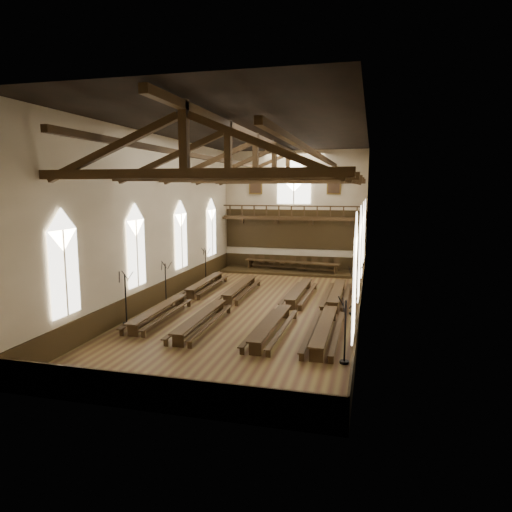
% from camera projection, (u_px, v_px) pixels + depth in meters
% --- Properties ---
extents(ground, '(26.00, 26.00, 0.00)m').
position_uv_depth(ground, '(256.00, 307.00, 26.63)').
color(ground, brown).
rests_on(ground, ground).
extents(room_walls, '(26.00, 26.00, 26.00)m').
position_uv_depth(room_walls, '(256.00, 196.00, 25.67)').
color(room_walls, beige).
rests_on(room_walls, ground).
extents(wainscot_band, '(12.00, 26.00, 1.20)m').
position_uv_depth(wainscot_band, '(256.00, 297.00, 26.54)').
color(wainscot_band, '#34240F').
rests_on(wainscot_band, ground).
extents(side_windows, '(11.85, 19.80, 4.50)m').
position_uv_depth(side_windows, '(256.00, 244.00, 26.07)').
color(side_windows, white).
rests_on(side_windows, room_walls).
extents(end_window, '(2.80, 0.12, 3.80)m').
position_uv_depth(end_window, '(294.00, 184.00, 37.92)').
color(end_window, white).
rests_on(end_window, room_walls).
extents(minstrels_gallery, '(11.80, 1.24, 3.70)m').
position_uv_depth(minstrels_gallery, '(293.00, 224.00, 38.18)').
color(minstrels_gallery, '#3A2512').
rests_on(minstrels_gallery, room_walls).
extents(portraits, '(7.75, 0.09, 1.45)m').
position_uv_depth(portraits, '(294.00, 186.00, 37.94)').
color(portraits, brown).
rests_on(portraits, room_walls).
extents(roof_trusses, '(11.70, 25.70, 2.80)m').
position_uv_depth(roof_trusses, '(256.00, 164.00, 25.41)').
color(roof_trusses, '#3A2512').
rests_on(roof_trusses, room_walls).
extents(refectory_row_a, '(1.49, 13.70, 0.67)m').
position_uv_depth(refectory_row_a, '(185.00, 295.00, 27.61)').
color(refectory_row_a, '#3A2512').
rests_on(refectory_row_a, ground).
extents(refectory_row_b, '(1.46, 13.74, 0.68)m').
position_uv_depth(refectory_row_b, '(223.00, 301.00, 26.19)').
color(refectory_row_b, '#3A2512').
rests_on(refectory_row_b, ground).
extents(refectory_row_c, '(1.53, 13.77, 0.68)m').
position_uv_depth(refectory_row_c, '(288.00, 305.00, 25.12)').
color(refectory_row_c, '#3A2512').
rests_on(refectory_row_c, ground).
extents(refectory_row_d, '(1.45, 14.03, 0.71)m').
position_uv_depth(refectory_row_d, '(332.00, 308.00, 24.57)').
color(refectory_row_d, '#3A2512').
rests_on(refectory_row_d, ground).
extents(dais, '(11.40, 2.85, 0.19)m').
position_uv_depth(dais, '(291.00, 272.00, 37.51)').
color(dais, '#34240F').
rests_on(dais, ground).
extents(high_table, '(7.98, 1.95, 0.74)m').
position_uv_depth(high_table, '(291.00, 263.00, 37.40)').
color(high_table, '#3A2512').
rests_on(high_table, dais).
extents(high_chairs, '(7.68, 0.49, 1.06)m').
position_uv_depth(high_chairs, '(293.00, 262.00, 38.16)').
color(high_chairs, '#3A2512').
rests_on(high_chairs, dais).
extents(candelabrum_left_near, '(0.74, 0.85, 2.77)m').
position_uv_depth(candelabrum_left_near, '(126.00, 308.00, 23.16)').
color(candelabrum_left_near, black).
rests_on(candelabrum_left_near, ground).
extents(candelabrum_left_mid, '(0.73, 0.77, 2.55)m').
position_uv_depth(candelabrum_left_mid, '(166.00, 290.00, 27.61)').
color(candelabrum_left_mid, black).
rests_on(candelabrum_left_mid, ground).
extents(candelabrum_left_far, '(0.75, 0.70, 2.49)m').
position_uv_depth(candelabrum_left_far, '(206.00, 271.00, 34.19)').
color(candelabrum_left_far, black).
rests_on(candelabrum_left_far, ground).
extents(candelabrum_right_near, '(0.80, 0.81, 2.72)m').
position_uv_depth(candelabrum_right_near, '(345.00, 343.00, 17.99)').
color(candelabrum_right_near, black).
rests_on(candelabrum_right_near, ground).
extents(candelabrum_right_mid, '(0.77, 0.83, 2.71)m').
position_uv_depth(candelabrum_right_mid, '(353.00, 300.00, 25.05)').
color(candelabrum_right_mid, black).
rests_on(candelabrum_right_mid, ground).
extents(candelabrum_right_far, '(0.69, 0.70, 2.35)m').
position_uv_depth(candelabrum_right_far, '(356.00, 283.00, 30.01)').
color(candelabrum_right_far, black).
rests_on(candelabrum_right_far, ground).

